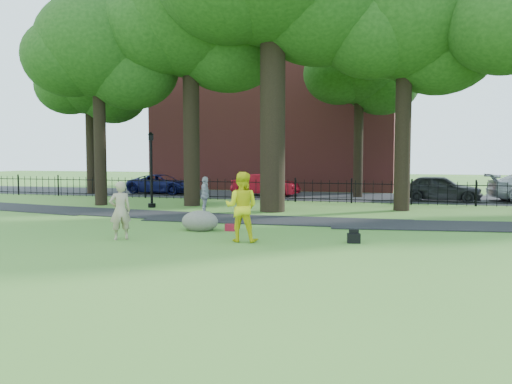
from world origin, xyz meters
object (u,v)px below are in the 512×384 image
(boulder, at_px, (200,220))
(lamppost, at_px, (151,170))
(woman, at_px, (120,211))
(man, at_px, (242,207))
(red_sedan, at_px, (266,185))

(boulder, distance_m, lamppost, 8.25)
(boulder, height_order, lamppost, lamppost)
(woman, height_order, man, man)
(boulder, bearing_deg, lamppost, 128.82)
(man, bearing_deg, boulder, -44.22)
(woman, height_order, red_sedan, woman)
(man, xyz_separation_m, lamppost, (-7.06, 8.00, 0.78))
(boulder, relative_size, lamppost, 0.34)
(boulder, height_order, red_sedan, red_sedan)
(woman, relative_size, lamppost, 0.47)
(woman, distance_m, boulder, 2.83)
(man, bearing_deg, red_sedan, -81.32)
(woman, xyz_separation_m, boulder, (1.52, 2.34, -0.49))
(lamppost, distance_m, red_sedan, 9.12)
(man, height_order, lamppost, lamppost)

